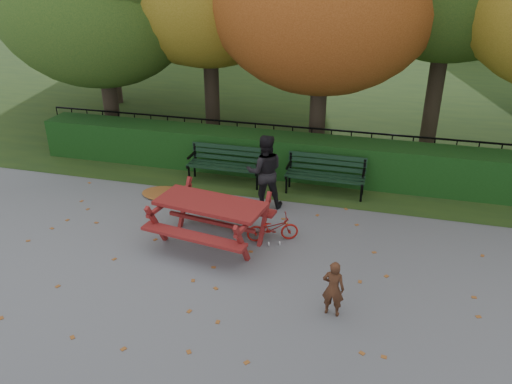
% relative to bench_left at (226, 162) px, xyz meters
% --- Properties ---
extents(ground, '(90.00, 90.00, 0.00)m').
position_rel_bench_left_xyz_m(ground, '(1.30, -3.70, -0.52)').
color(ground, slate).
rests_on(ground, ground).
extents(grass_strip, '(90.00, 90.00, 0.00)m').
position_rel_bench_left_xyz_m(grass_strip, '(1.30, 10.30, -0.51)').
color(grass_strip, '#1E3415').
rests_on(grass_strip, ground).
extents(hedge, '(13.00, 0.90, 1.00)m').
position_rel_bench_left_xyz_m(hedge, '(1.30, 0.80, -0.02)').
color(hedge, black).
rests_on(hedge, ground).
extents(iron_fence, '(14.00, 0.04, 1.02)m').
position_rel_bench_left_xyz_m(iron_fence, '(1.30, 1.60, 0.02)').
color(iron_fence, black).
rests_on(iron_fence, ground).
extents(bench_left, '(1.80, 0.57, 0.88)m').
position_rel_bench_left_xyz_m(bench_left, '(0.00, 0.00, 0.00)').
color(bench_left, black).
rests_on(bench_left, ground).
extents(bench_right, '(1.80, 0.57, 0.88)m').
position_rel_bench_left_xyz_m(bench_right, '(2.40, 0.00, 0.00)').
color(bench_right, black).
rests_on(bench_right, ground).
extents(picnic_table, '(2.25, 1.92, 0.99)m').
position_rel_bench_left_xyz_m(picnic_table, '(0.63, -2.79, 0.16)').
color(picnic_table, maroon).
rests_on(picnic_table, ground).
extents(leaf_pile, '(1.29, 1.05, 0.08)m').
position_rel_bench_left_xyz_m(leaf_pile, '(-1.11, -1.09, -0.48)').
color(leaf_pile, brown).
rests_on(leaf_pile, ground).
extents(leaf_scatter, '(9.00, 5.70, 0.01)m').
position_rel_bench_left_xyz_m(leaf_scatter, '(1.30, -3.40, -0.51)').
color(leaf_scatter, brown).
rests_on(leaf_scatter, ground).
extents(child, '(0.36, 0.26, 0.94)m').
position_rel_bench_left_xyz_m(child, '(3.11, -4.30, -0.05)').
color(child, '#442515').
rests_on(child, ground).
extents(adult, '(0.94, 0.83, 1.64)m').
position_rel_bench_left_xyz_m(adult, '(1.22, -1.03, 0.30)').
color(adult, black).
rests_on(adult, ground).
extents(bicycle, '(1.05, 0.70, 0.52)m').
position_rel_bench_left_xyz_m(bicycle, '(1.73, -2.41, -0.26)').
color(bicycle, '#9B130E').
rests_on(bicycle, ground).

